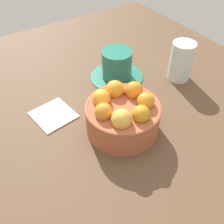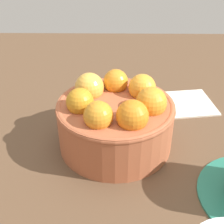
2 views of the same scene
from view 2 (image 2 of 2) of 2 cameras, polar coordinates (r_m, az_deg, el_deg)
name	(u,v)px [view 2 (image 2 of 2)]	position (r cm, az deg, el deg)	size (l,w,h in cm)	color
ground_plane	(113,153)	(47.80, 0.22, -7.63)	(123.05, 102.25, 3.77)	brown
terracotta_bowl	(113,118)	(43.85, 0.28, -1.18)	(16.76, 16.76, 10.11)	#AD5938
folded_napkin	(185,103)	(57.39, 13.41, 1.70)	(9.45, 9.12, 0.60)	white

